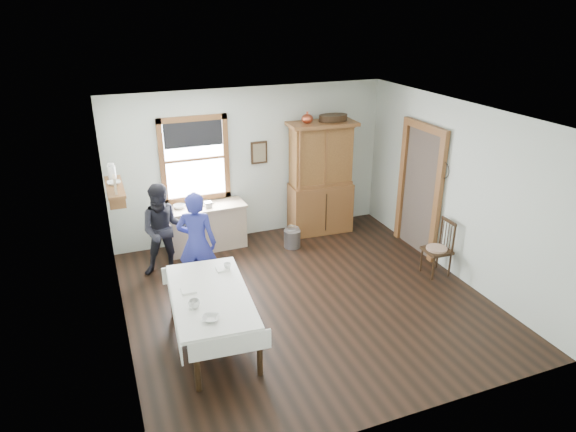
{
  "coord_description": "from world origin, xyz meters",
  "views": [
    {
      "loc": [
        -2.59,
        -5.91,
        4.02
      ],
      "look_at": [
        -0.15,
        0.3,
        1.22
      ],
      "focal_mm": 32.0,
      "sensor_mm": 36.0,
      "label": 1
    }
  ],
  "objects": [
    {
      "name": "shelf_bowl",
      "position": [
        -2.37,
        1.55,
        1.6
      ],
      "size": [
        0.22,
        0.22,
        0.05
      ],
      "primitive_type": "imported",
      "color": "silver",
      "rests_on": "wall_shelf"
    },
    {
      "name": "doorway",
      "position": [
        2.46,
        0.85,
        1.16
      ],
      "size": [
        0.09,
        1.14,
        2.22
      ],
      "color": "#4B3F36",
      "rests_on": "room"
    },
    {
      "name": "woman_blue",
      "position": [
        -1.37,
        0.81,
        0.73
      ],
      "size": [
        0.63,
        0.54,
        1.46
      ],
      "primitive_type": "imported",
      "rotation": [
        0.0,
        0.0,
        2.72
      ],
      "color": "navy",
      "rests_on": "room"
    },
    {
      "name": "counter_bowl",
      "position": [
        -1.36,
        2.24,
        0.82
      ],
      "size": [
        0.22,
        0.22,
        0.06
      ],
      "primitive_type": "imported",
      "rotation": [
        0.0,
        0.0,
        0.12
      ],
      "color": "silver",
      "rests_on": "work_counter"
    },
    {
      "name": "counter_book",
      "position": [
        -1.01,
        2.27,
        0.8
      ],
      "size": [
        0.25,
        0.29,
        0.02
      ],
      "primitive_type": "imported",
      "rotation": [
        0.0,
        0.0,
        0.37
      ],
      "color": "#70654B",
      "rests_on": "work_counter"
    },
    {
      "name": "dining_table",
      "position": [
        -1.5,
        -0.53,
        0.36
      ],
      "size": [
        1.09,
        1.88,
        0.72
      ],
      "primitive_type": "cube",
      "rotation": [
        0.0,
        0.0,
        -0.08
      ],
      "color": "white",
      "rests_on": "room"
    },
    {
      "name": "figure_dark",
      "position": [
        -1.74,
        1.54,
        0.69
      ],
      "size": [
        0.75,
        0.62,
        1.38
      ],
      "primitive_type": "imported",
      "rotation": [
        0.0,
        0.0,
        -0.16
      ],
      "color": "black",
      "rests_on": "room"
    },
    {
      "name": "room",
      "position": [
        0.0,
        0.0,
        1.35
      ],
      "size": [
        5.01,
        5.01,
        2.7
      ],
      "color": "black",
      "rests_on": "ground"
    },
    {
      "name": "table_cup_a",
      "position": [
        -1.74,
        -0.77,
        0.78
      ],
      "size": [
        0.15,
        0.15,
        0.1
      ],
      "primitive_type": "imported",
      "rotation": [
        0.0,
        0.0,
        -0.13
      ],
      "color": "silver",
      "rests_on": "dining_table"
    },
    {
      "name": "spindle_chair",
      "position": [
        2.22,
        -0.06,
        0.46
      ],
      "size": [
        0.43,
        0.43,
        0.91
      ],
      "primitive_type": "cube",
      "rotation": [
        0.0,
        0.0,
        -0.01
      ],
      "color": "#322011",
      "rests_on": "room"
    },
    {
      "name": "table_bowl",
      "position": [
        -1.63,
        -1.09,
        0.75
      ],
      "size": [
        0.27,
        0.27,
        0.05
      ],
      "primitive_type": "imported",
      "rotation": [
        0.0,
        0.0,
        -0.36
      ],
      "color": "silver",
      "rests_on": "dining_table"
    },
    {
      "name": "wicker_basket",
      "position": [
        0.79,
        2.06,
        0.1
      ],
      "size": [
        0.37,
        0.28,
        0.21
      ],
      "primitive_type": "cube",
      "rotation": [
        0.0,
        0.0,
        0.07
      ],
      "color": "#A4884A",
      "rests_on": "room"
    },
    {
      "name": "china_hutch",
      "position": [
        1.22,
        2.15,
        1.04
      ],
      "size": [
        1.25,
        0.65,
        2.07
      ],
      "primitive_type": "cube",
      "rotation": [
        0.0,
        0.0,
        -0.06
      ],
      "color": "brown",
      "rests_on": "room"
    },
    {
      "name": "wall_shelf",
      "position": [
        -2.37,
        1.54,
        1.57
      ],
      "size": [
        0.24,
        1.0,
        0.44
      ],
      "color": "brown",
      "rests_on": "room"
    },
    {
      "name": "pail",
      "position": [
        0.47,
        1.68,
        0.16
      ],
      "size": [
        0.37,
        0.37,
        0.31
      ],
      "primitive_type": "cube",
      "rotation": [
        0.0,
        0.0,
        -0.34
      ],
      "color": "gray",
      "rests_on": "room"
    },
    {
      "name": "framed_picture",
      "position": [
        0.15,
        2.46,
        1.55
      ],
      "size": [
        0.3,
        0.04,
        0.4
      ],
      "primitive_type": "cube",
      "color": "#322011",
      "rests_on": "room"
    },
    {
      "name": "work_counter",
      "position": [
        -0.94,
        2.19,
        0.4
      ],
      "size": [
        1.4,
        0.56,
        0.79
      ],
      "primitive_type": "cube",
      "rotation": [
        0.0,
        0.0,
        0.03
      ],
      "color": "tan",
      "rests_on": "room"
    },
    {
      "name": "rug_beater",
      "position": [
        2.45,
        0.3,
        1.72
      ],
      "size": [
        0.01,
        0.27,
        0.27
      ],
      "primitive_type": "torus",
      "rotation": [
        0.0,
        1.57,
        0.0
      ],
      "color": "black",
      "rests_on": "room"
    },
    {
      "name": "window",
      "position": [
        -1.0,
        2.47,
        1.63
      ],
      "size": [
        1.18,
        0.07,
        1.48
      ],
      "color": "white",
      "rests_on": "room"
    },
    {
      "name": "table_cup_b",
      "position": [
        -1.14,
        -0.01,
        0.77
      ],
      "size": [
        0.12,
        0.12,
        0.09
      ],
      "primitive_type": "imported",
      "rotation": [
        0.0,
        0.0,
        -0.24
      ],
      "color": "silver",
      "rests_on": "dining_table"
    }
  ]
}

